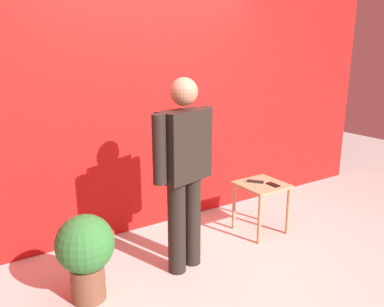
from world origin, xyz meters
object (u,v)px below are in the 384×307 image
(cell_phone, at_px, (273,185))
(tv_remote, at_px, (255,181))
(side_table, at_px, (261,192))
(potted_plant, at_px, (86,251))
(standing_person, at_px, (184,167))

(cell_phone, xyz_separation_m, tv_remote, (-0.09, 0.16, 0.01))
(side_table, distance_m, cell_phone, 0.15)
(cell_phone, bearing_deg, potted_plant, -179.39)
(side_table, relative_size, tv_remote, 3.13)
(side_table, xyz_separation_m, potted_plant, (-1.89, -0.14, -0.03))
(side_table, xyz_separation_m, cell_phone, (0.06, -0.10, 0.10))
(standing_person, height_order, cell_phone, standing_person)
(standing_person, height_order, tv_remote, standing_person)
(tv_remote, xyz_separation_m, potted_plant, (-1.86, -0.20, -0.13))
(side_table, distance_m, tv_remote, 0.13)
(cell_phone, distance_m, tv_remote, 0.19)
(tv_remote, distance_m, potted_plant, 1.88)
(cell_phone, height_order, potted_plant, potted_plant)
(side_table, bearing_deg, cell_phone, -57.47)
(tv_remote, height_order, potted_plant, potted_plant)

